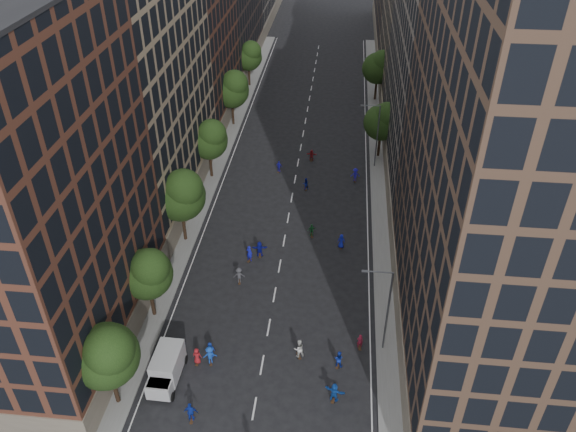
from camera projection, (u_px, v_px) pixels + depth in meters
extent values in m
plane|color=black|center=(295.00, 181.00, 74.47)|extent=(240.00, 240.00, 0.00)
cube|color=slate|center=(217.00, 149.00, 81.54)|extent=(4.00, 105.00, 0.15)
cube|color=slate|center=(384.00, 158.00, 79.52)|extent=(4.00, 105.00, 0.15)
cube|color=#522C1F|center=(20.00, 197.00, 43.84)|extent=(14.00, 22.00, 30.00)
cube|color=#8F7A5D|center=(121.00, 65.00, 62.22)|extent=(14.00, 26.00, 34.00)
cube|color=#522C1F|center=(179.00, 30.00, 82.67)|extent=(14.00, 20.00, 28.00)
cube|color=#4D3729|center=(517.00, 164.00, 42.18)|extent=(14.00, 30.00, 36.00)
cube|color=#696057|center=(458.00, 54.00, 66.64)|extent=(14.00, 28.00, 33.00)
cylinder|color=black|center=(114.00, 386.00, 44.97)|extent=(0.36, 0.36, 3.96)
sphere|color=black|center=(106.00, 356.00, 42.90)|extent=(5.20, 5.20, 5.20)
sphere|color=black|center=(109.00, 350.00, 41.68)|extent=(3.90, 3.90, 3.90)
cylinder|color=black|center=(152.00, 301.00, 53.19)|extent=(0.36, 0.36, 3.70)
sphere|color=black|center=(147.00, 274.00, 51.26)|extent=(4.80, 4.80, 4.80)
sphere|color=black|center=(150.00, 268.00, 50.13)|extent=(3.60, 3.60, 3.60)
cylinder|color=black|center=(184.00, 225.00, 62.80)|extent=(0.36, 0.36, 4.22)
sphere|color=black|center=(180.00, 196.00, 60.60)|extent=(5.60, 5.60, 5.60)
sphere|color=black|center=(184.00, 188.00, 59.28)|extent=(4.20, 4.20, 4.20)
cylinder|color=black|center=(211.00, 164.00, 74.30)|extent=(0.36, 0.36, 3.87)
sphere|color=black|center=(209.00, 140.00, 72.27)|extent=(5.00, 5.00, 5.00)
sphere|color=black|center=(212.00, 134.00, 71.10)|extent=(3.75, 3.75, 3.75)
cylinder|color=black|center=(233.00, 113.00, 87.27)|extent=(0.36, 0.36, 4.05)
sphere|color=black|center=(231.00, 90.00, 85.15)|extent=(5.40, 5.40, 5.40)
sphere|color=black|center=(235.00, 83.00, 83.88)|extent=(4.05, 4.05, 4.05)
cylinder|color=black|center=(249.00, 76.00, 100.37)|extent=(0.36, 0.36, 3.78)
sphere|color=black|center=(248.00, 57.00, 98.39)|extent=(4.80, 4.80, 4.80)
sphere|color=black|center=(251.00, 51.00, 97.26)|extent=(3.60, 3.60, 3.60)
cylinder|color=black|center=(379.00, 144.00, 78.97)|extent=(0.36, 0.36, 3.74)
sphere|color=black|center=(382.00, 122.00, 77.01)|extent=(5.00, 5.00, 5.00)
sphere|color=black|center=(387.00, 116.00, 75.83)|extent=(3.75, 3.75, 3.75)
cylinder|color=black|center=(376.00, 89.00, 95.18)|extent=(0.36, 0.36, 3.96)
sphere|color=black|center=(378.00, 68.00, 93.11)|extent=(5.20, 5.20, 5.20)
sphere|color=black|center=(383.00, 62.00, 91.89)|extent=(3.90, 3.90, 3.90)
cylinder|color=#595B60|center=(388.00, 313.00, 48.21)|extent=(0.18, 0.18, 9.00)
cylinder|color=#595B60|center=(378.00, 272.00, 45.72)|extent=(2.40, 0.12, 0.12)
cube|color=#595B60|center=(365.00, 271.00, 45.84)|extent=(0.50, 0.22, 0.15)
cylinder|color=#595B60|center=(377.00, 137.00, 75.06)|extent=(0.18, 0.18, 9.00)
cylinder|color=#595B60|center=(371.00, 106.00, 72.58)|extent=(2.40, 0.12, 0.12)
cube|color=#595B60|center=(362.00, 106.00, 72.70)|extent=(0.50, 0.22, 0.15)
cube|color=silver|center=(168.00, 363.00, 47.57)|extent=(2.21, 3.69, 2.22)
cube|color=silver|center=(160.00, 387.00, 45.99)|extent=(2.06, 1.66, 1.42)
cube|color=black|center=(159.00, 382.00, 45.62)|extent=(1.85, 1.36, 0.10)
cylinder|color=black|center=(148.00, 394.00, 46.24)|extent=(0.27, 0.77, 0.77)
cylinder|color=black|center=(172.00, 397.00, 46.03)|extent=(0.27, 0.77, 0.77)
cylinder|color=black|center=(163.00, 357.00, 49.44)|extent=(0.27, 0.77, 0.77)
cylinder|color=black|center=(185.00, 360.00, 49.23)|extent=(0.27, 0.77, 0.77)
imported|color=#1430A6|center=(210.00, 350.00, 49.54)|extent=(0.89, 0.67, 1.62)
imported|color=#142DA7|center=(339.00, 359.00, 48.69)|extent=(0.97, 0.84, 1.69)
imported|color=#1542AD|center=(210.00, 355.00, 48.91)|extent=(1.34, 0.97, 1.87)
imported|color=#132B9F|center=(191.00, 412.00, 44.15)|extent=(1.15, 0.51, 1.93)
imported|color=#1548AC|center=(334.00, 393.00, 45.72)|extent=(1.82, 1.07, 1.87)
imported|color=maroon|center=(197.00, 356.00, 48.98)|extent=(0.85, 0.61, 1.64)
imported|color=maroon|center=(360.00, 341.00, 50.45)|extent=(0.62, 0.47, 1.55)
imported|color=silver|center=(299.00, 349.00, 49.50)|extent=(1.12, 1.01, 1.90)
imported|color=#3E3E43|center=(239.00, 276.00, 57.58)|extent=(1.27, 0.88, 1.80)
imported|color=#227235|center=(312.00, 231.00, 64.12)|extent=(1.00, 0.63, 1.58)
imported|color=#13179A|center=(260.00, 249.00, 61.09)|extent=(1.78, 0.80, 1.85)
imported|color=#161EB3|center=(341.00, 241.00, 62.35)|extent=(0.87, 0.60, 1.71)
imported|color=#161ABA|center=(249.00, 254.00, 60.41)|extent=(0.83, 0.70, 1.92)
imported|color=#1422A8|center=(306.00, 184.00, 72.37)|extent=(0.90, 0.79, 1.57)
imported|color=#1E16B4|center=(355.00, 175.00, 73.95)|extent=(1.25, 0.79, 1.85)
imported|color=#1B15B0|center=(279.00, 167.00, 76.04)|extent=(0.98, 0.64, 1.55)
imported|color=maroon|center=(312.00, 155.00, 78.58)|extent=(1.50, 0.58, 1.58)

